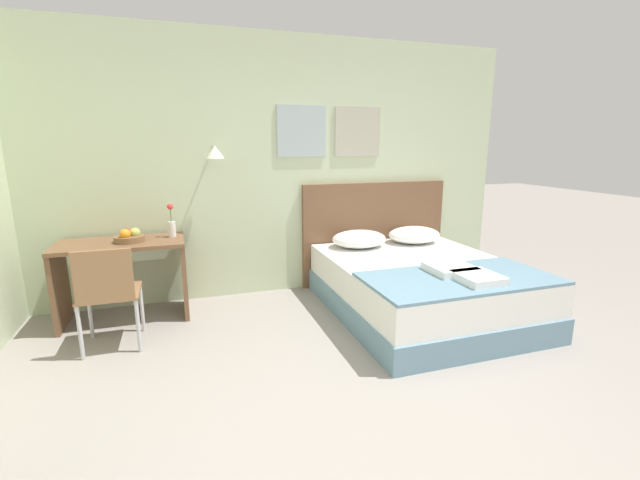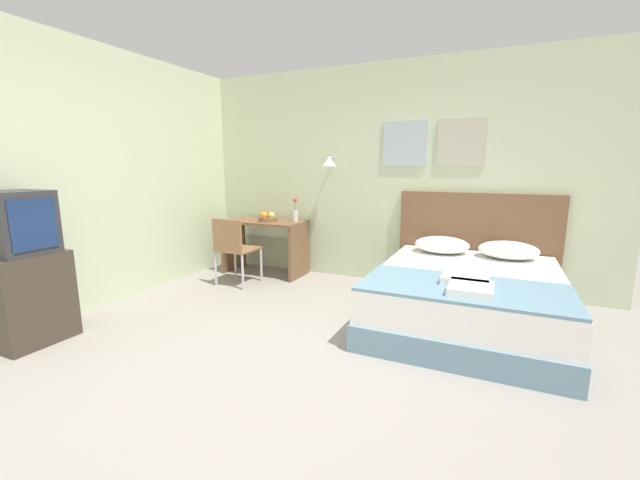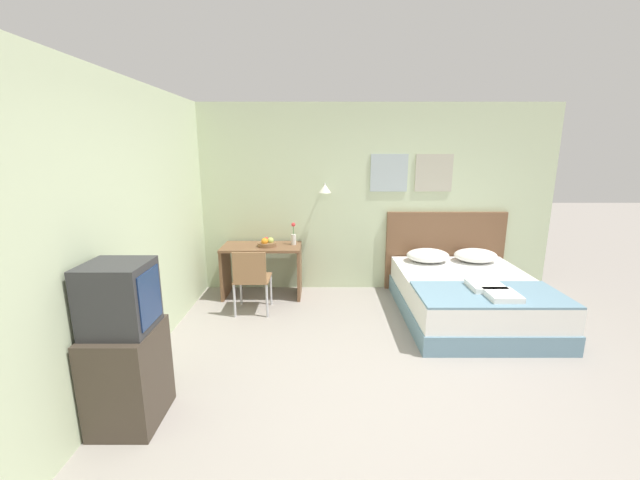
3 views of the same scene
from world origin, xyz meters
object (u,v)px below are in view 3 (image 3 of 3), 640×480
object	(u,v)px
headboard	(444,251)
throw_blanket	(489,294)
tv_stand	(128,376)
bed	(467,297)
television	(118,297)
desk_chair	(250,276)
fruit_bowl	(266,243)
pillow_right	(475,255)
folded_towel_near_foot	(485,286)
folded_towel_mid_bed	(501,295)
flower_vase	(293,236)
desk	(261,261)
pillow_left	(427,255)

from	to	relation	value
headboard	throw_blanket	bearing A→B (deg)	-90.00
tv_stand	bed	bearing A→B (deg)	30.07
throw_blanket	television	xyz separation A→B (m)	(-3.26, -1.32, 0.49)
desk_chair	fruit_bowl	world-z (taller)	fruit_bowl
pillow_right	desk_chair	distance (m)	3.07
headboard	television	bearing A→B (deg)	-138.27
folded_towel_near_foot	tv_stand	world-z (taller)	tv_stand
headboard	pillow_right	world-z (taller)	headboard
folded_towel_mid_bed	bed	bearing A→B (deg)	95.07
folded_towel_near_foot	tv_stand	bearing A→B (deg)	-156.01
fruit_bowl	headboard	bearing A→B (deg)	7.37
pillow_right	desk_chair	bearing A→B (deg)	-168.41
fruit_bowl	flower_vase	xyz separation A→B (m)	(0.36, 0.09, 0.07)
flower_vase	tv_stand	xyz separation A→B (m)	(-1.07, -2.67, -0.47)
tv_stand	desk	bearing A→B (deg)	76.40
flower_vase	tv_stand	world-z (taller)	flower_vase
pillow_right	throw_blanket	size ratio (longest dim) A/B	0.38
throw_blanket	desk	world-z (taller)	desk
desk_chair	tv_stand	bearing A→B (deg)	-106.60
headboard	flower_vase	xyz separation A→B (m)	(-2.19, -0.24, 0.27)
pillow_right	fruit_bowl	world-z (taller)	fruit_bowl
pillow_right	folded_towel_mid_bed	distance (m)	1.44
folded_towel_near_foot	television	xyz separation A→B (m)	(-3.27, -1.46, 0.44)
fruit_bowl	flower_vase	bearing A→B (deg)	14.50
desk_chair	fruit_bowl	xyz separation A→B (m)	(0.12, 0.60, 0.28)
fruit_bowl	tv_stand	bearing A→B (deg)	-105.47
folded_towel_mid_bed	folded_towel_near_foot	bearing A→B (deg)	101.67
folded_towel_near_foot	bed	bearing A→B (deg)	90.78
television	folded_towel_mid_bed	bearing A→B (deg)	19.52
throw_blanket	bed	bearing A→B (deg)	90.00
fruit_bowl	desk	bearing A→B (deg)	156.30
desk	desk_chair	size ratio (longest dim) A/B	1.30
desk	pillow_right	bearing A→B (deg)	-0.37
headboard	desk_chair	distance (m)	2.83
fruit_bowl	television	xyz separation A→B (m)	(-0.71, -2.58, 0.23)
tv_stand	television	world-z (taller)	television
folded_towel_near_foot	folded_towel_mid_bed	distance (m)	0.28
desk_chair	headboard	bearing A→B (deg)	19.17
bed	desk_chair	bearing A→B (deg)	178.11
pillow_left	folded_towel_near_foot	xyz separation A→B (m)	(0.34, -1.14, -0.03)
tv_stand	television	bearing A→B (deg)	0.00
pillow_right	throw_blanket	world-z (taller)	pillow_right
folded_towel_near_foot	desk	size ratio (longest dim) A/B	0.33
pillow_left	desk_chair	xyz separation A→B (m)	(-2.34, -0.62, -0.10)
fruit_bowl	flower_vase	world-z (taller)	flower_vase
desk	fruit_bowl	distance (m)	0.29
desk_chair	folded_towel_mid_bed	bearing A→B (deg)	-16.28
desk	tv_stand	xyz separation A→B (m)	(-0.63, -2.61, -0.13)
television	folded_towel_near_foot	bearing A→B (deg)	24.01
fruit_bowl	television	world-z (taller)	television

